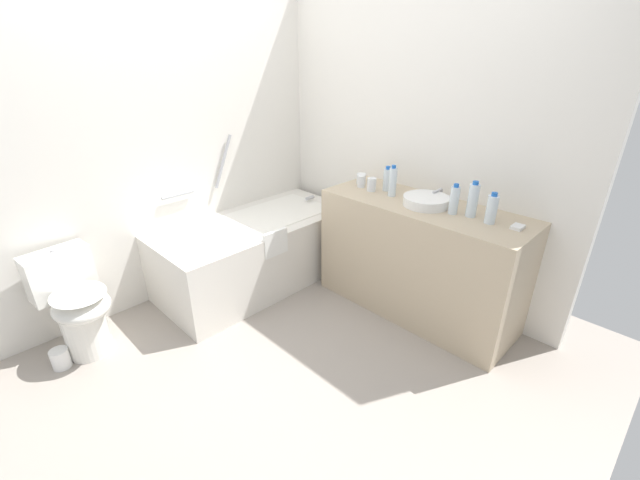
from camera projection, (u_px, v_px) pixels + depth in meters
The scene contains 18 objects.
ground_plane at pixel (273, 349), 2.81m from camera, with size 3.76×3.76×0.00m, color #9E9389.
wall_back_tiled at pixel (161, 146), 3.08m from camera, with size 3.16×0.10×2.42m, color white.
wall_right_mirror at pixel (407, 142), 3.21m from camera, with size 0.10×2.79×2.42m, color white.
bathtub at pixel (256, 249), 3.50m from camera, with size 1.66×0.78×1.23m.
toilet at pixel (76, 304), 2.66m from camera, with size 0.41×0.55×0.71m.
vanity_counter at pixel (418, 259), 3.07m from camera, with size 0.56×1.51×0.87m, color tan.
sink_basin at pixel (426, 201), 2.86m from camera, with size 0.32×0.32×0.07m, color white.
sink_faucet at pixel (440, 194), 2.97m from camera, with size 0.13×0.15×0.08m.
water_bottle_0 at pixel (454, 200), 2.69m from camera, with size 0.06×0.06×0.21m.
water_bottle_1 at pixel (387, 179), 3.13m from camera, with size 0.06×0.06×0.19m.
water_bottle_2 at pixel (393, 182), 3.01m from camera, with size 0.06×0.06×0.23m.
water_bottle_3 at pixel (492, 209), 2.54m from camera, with size 0.07×0.07×0.20m.
water_bottle_4 at pixel (473, 200), 2.64m from camera, with size 0.07×0.07×0.24m.
drinking_glass_0 at pixel (361, 181), 3.23m from camera, with size 0.06×0.06×0.09m, color white.
drinking_glass_1 at pixel (361, 179), 3.32m from camera, with size 0.08×0.08×0.08m, color white.
drinking_glass_2 at pixel (372, 184), 3.14m from camera, with size 0.07×0.07×0.10m, color white.
soap_dish at pixel (518, 227), 2.50m from camera, with size 0.09×0.06×0.02m, color white.
toilet_paper_roll at pixel (60, 359), 2.62m from camera, with size 0.11×0.11×0.13m, color white.
Camera 1 is at (-1.34, -1.79, 1.88)m, focal length 22.84 mm.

